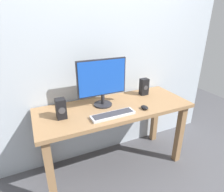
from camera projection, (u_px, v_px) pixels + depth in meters
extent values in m
plane|color=#4C4C51|center=(114.00, 164.00, 2.23)|extent=(6.00, 6.00, 0.00)
cube|color=#B2BCC6|center=(101.00, 30.00, 1.94)|extent=(3.13, 0.04, 3.00)
cube|color=#936D47|center=(115.00, 108.00, 1.94)|extent=(1.59, 0.61, 0.04)
cube|color=#936D47|center=(50.00, 175.00, 1.62)|extent=(0.07, 0.07, 0.73)
cube|color=#936D47|center=(179.00, 134.00, 2.17)|extent=(0.07, 0.07, 0.73)
cube|color=#936D47|center=(44.00, 144.00, 2.01)|extent=(0.07, 0.07, 0.73)
cube|color=#936D47|center=(155.00, 116.00, 2.57)|extent=(0.07, 0.07, 0.73)
cylinder|color=#232328|center=(103.00, 104.00, 1.96)|extent=(0.19, 0.19, 0.02)
cylinder|color=#232328|center=(103.00, 99.00, 1.93)|extent=(0.04, 0.04, 0.11)
cube|color=#232328|center=(102.00, 78.00, 1.85)|extent=(0.51, 0.02, 0.37)
cube|color=blue|center=(102.00, 78.00, 1.84)|extent=(0.49, 0.01, 0.35)
cube|color=silver|center=(113.00, 115.00, 1.73)|extent=(0.42, 0.12, 0.03)
cube|color=#333338|center=(113.00, 114.00, 1.73)|extent=(0.39, 0.10, 0.00)
ellipsoid|color=black|center=(145.00, 107.00, 1.87)|extent=(0.07, 0.09, 0.04)
cube|color=black|center=(144.00, 87.00, 2.19)|extent=(0.09, 0.07, 0.19)
cylinder|color=#3F3F44|center=(146.00, 88.00, 2.16)|extent=(0.05, 0.00, 0.05)
cube|color=black|center=(61.00, 109.00, 1.67)|extent=(0.09, 0.09, 0.19)
cylinder|color=#3F3F44|center=(62.00, 111.00, 1.64)|extent=(0.06, 0.00, 0.06)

